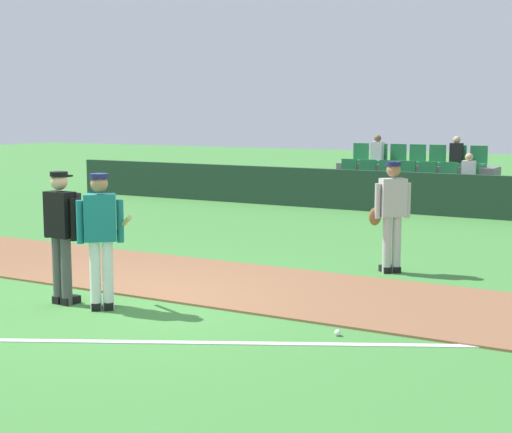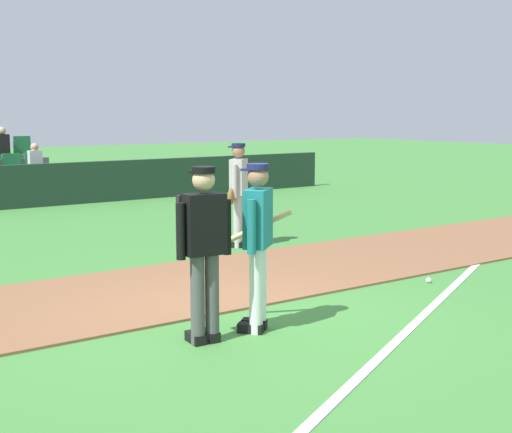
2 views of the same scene
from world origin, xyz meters
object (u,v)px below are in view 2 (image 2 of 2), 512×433
(batter_teal_jersey, at_px, (258,240))
(runner_grey_jersey, at_px, (238,191))
(umpire_home_plate, at_px, (203,244))
(baseball, at_px, (429,280))

(batter_teal_jersey, xyz_separation_m, runner_grey_jersey, (2.44, 4.02, -0.01))
(umpire_home_plate, xyz_separation_m, baseball, (3.76, 0.40, -0.96))
(batter_teal_jersey, height_order, runner_grey_jersey, same)
(batter_teal_jersey, xyz_separation_m, baseball, (3.10, 0.40, -0.93))
(umpire_home_plate, relative_size, runner_grey_jersey, 1.00)
(runner_grey_jersey, bearing_deg, baseball, -79.70)
(runner_grey_jersey, height_order, baseball, runner_grey_jersey)
(batter_teal_jersey, bearing_deg, runner_grey_jersey, 58.71)
(umpire_home_plate, height_order, runner_grey_jersey, same)
(runner_grey_jersey, xyz_separation_m, baseball, (0.66, -3.63, -0.93))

